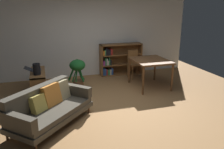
# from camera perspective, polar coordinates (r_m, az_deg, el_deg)

# --- Properties ---
(ground_plane) EXTENTS (8.16, 8.16, 0.00)m
(ground_plane) POSITION_cam_1_polar(r_m,az_deg,el_deg) (5.30, 0.57, -8.23)
(ground_plane) COLOR #9E7042
(back_wall_panel) EXTENTS (6.80, 0.10, 2.70)m
(back_wall_panel) POSITION_cam_1_polar(r_m,az_deg,el_deg) (7.47, -5.77, 9.94)
(back_wall_panel) COLOR silver
(back_wall_panel) RESTS_ON ground_plane
(fabric_couch) EXTENTS (1.78, 1.79, 0.76)m
(fabric_couch) POSITION_cam_1_polar(r_m,az_deg,el_deg) (4.64, -15.72, -7.65)
(fabric_couch) COLOR #56351E
(fabric_couch) RESTS_ON ground_plane
(media_console) EXTENTS (0.37, 1.16, 0.60)m
(media_console) POSITION_cam_1_polar(r_m,az_deg,el_deg) (6.32, -18.05, -2.00)
(media_console) COLOR brown
(media_console) RESTS_ON ground_plane
(open_laptop) EXTENTS (0.44, 0.30, 0.11)m
(open_laptop) POSITION_cam_1_polar(r_m,az_deg,el_deg) (6.36, -19.19, 1.19)
(open_laptop) COLOR #333338
(open_laptop) RESTS_ON media_console
(desk_speaker) EXTENTS (0.18, 0.18, 0.28)m
(desk_speaker) POSITION_cam_1_polar(r_m,az_deg,el_deg) (5.93, -18.52, 1.29)
(desk_speaker) COLOR black
(desk_speaker) RESTS_ON media_console
(potted_floor_plant) EXTENTS (0.49, 0.44, 0.87)m
(potted_floor_plant) POSITION_cam_1_polar(r_m,az_deg,el_deg) (6.33, -8.70, 0.90)
(potted_floor_plant) COLOR brown
(potted_floor_plant) RESTS_ON ground_plane
(dining_table) EXTENTS (0.96, 1.10, 0.81)m
(dining_table) POSITION_cam_1_polar(r_m,az_deg,el_deg) (6.46, 9.63, 2.98)
(dining_table) COLOR brown
(dining_table) RESTS_ON ground_plane
(dining_chair_near) EXTENTS (0.42, 0.42, 0.89)m
(dining_chair_near) POSITION_cam_1_polar(r_m,az_deg,el_deg) (7.31, 5.63, 3.04)
(dining_chair_near) COLOR brown
(dining_chair_near) RESTS_ON ground_plane
(bookshelf) EXTENTS (1.42, 0.35, 1.05)m
(bookshelf) POSITION_cam_1_polar(r_m,az_deg,el_deg) (7.67, 1.42, 3.82)
(bookshelf) COLOR brown
(bookshelf) RESTS_ON ground_plane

